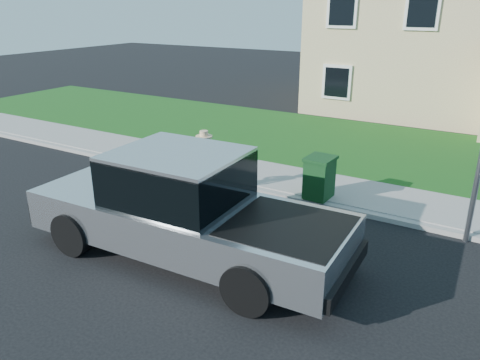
% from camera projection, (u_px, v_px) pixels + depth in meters
% --- Properties ---
extents(ground, '(80.00, 80.00, 0.00)m').
position_uv_depth(ground, '(230.00, 245.00, 10.01)').
color(ground, black).
rests_on(ground, ground).
extents(curb, '(40.00, 0.20, 0.12)m').
position_uv_depth(curb, '(324.00, 205.00, 11.85)').
color(curb, gray).
rests_on(curb, ground).
extents(sidewalk, '(40.00, 2.00, 0.15)m').
position_uv_depth(sidewalk, '(339.00, 190.00, 12.73)').
color(sidewalk, gray).
rests_on(sidewalk, ground).
extents(lawn, '(40.00, 7.00, 0.10)m').
position_uv_depth(lawn, '(382.00, 150.00, 16.35)').
color(lawn, '#134515').
rests_on(lawn, ground).
extents(house, '(14.00, 11.30, 6.85)m').
position_uv_depth(house, '(442.00, 42.00, 21.44)').
color(house, tan).
rests_on(house, ground).
extents(pickup_truck, '(6.76, 2.62, 2.20)m').
position_uv_depth(pickup_truck, '(185.00, 210.00, 9.24)').
color(pickup_truck, black).
rests_on(pickup_truck, ground).
extents(woman, '(0.67, 0.51, 1.79)m').
position_uv_depth(woman, '(205.00, 166.00, 12.28)').
color(woman, tan).
rests_on(woman, ground).
extents(trash_bin, '(0.70, 0.80, 1.09)m').
position_uv_depth(trash_bin, '(319.00, 177.00, 11.90)').
color(trash_bin, '#0F3917').
rests_on(trash_bin, sidewalk).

